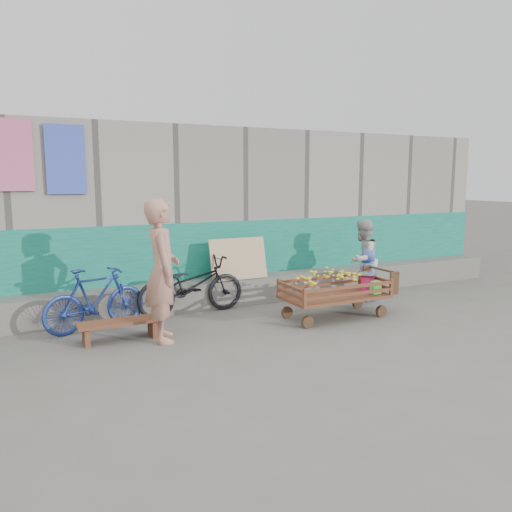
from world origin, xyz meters
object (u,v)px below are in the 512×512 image
bench (120,326)px  woman (363,260)px  bicycle_dark (191,285)px  bicycle_blue (95,299)px  child (368,274)px  banana_cart (333,285)px  vendor_man (162,271)px

bench → woman: woman is taller
bicycle_dark → woman: bearing=-100.5°
bicycle_blue → child: bearing=-109.6°
banana_cart → woman: (1.19, 0.81, 0.20)m
child → bicycle_dark: child is taller
banana_cart → bench: size_ratio=1.62×
bicycle_blue → woman: bearing=-107.5°
banana_cart → child: 1.35m
woman → child: woman is taller
bicycle_dark → bicycle_blue: 1.50m
bench → bicycle_blue: bicycle_blue is taller
vendor_man → bench: bearing=74.6°
bench → child: 4.37m
bench → bicycle_dark: (1.28, 0.82, 0.26)m
child → woman: bearing=-124.5°
bench → child: (4.35, 0.29, 0.27)m
child → bicycle_dark: size_ratio=0.53×
bench → bicycle_blue: size_ratio=0.73×
banana_cart → woman: woman is taller
bench → vendor_man: size_ratio=0.58×
vendor_man → banana_cart: bearing=-82.5°
banana_cart → bicycle_blue: bicycle_blue is taller
banana_cart → bicycle_dark: size_ratio=1.00×
banana_cart → child: size_ratio=1.89×
woman → bicycle_dark: bearing=-34.1°
bicycle_dark → child: bearing=-103.5°
bench → woman: (4.35, 0.46, 0.51)m
bench → vendor_man: 0.94m
banana_cart → child: child is taller
banana_cart → vendor_man: bearing=177.8°
bench → woman: size_ratio=0.77×
bench → bicycle_dark: size_ratio=0.62×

